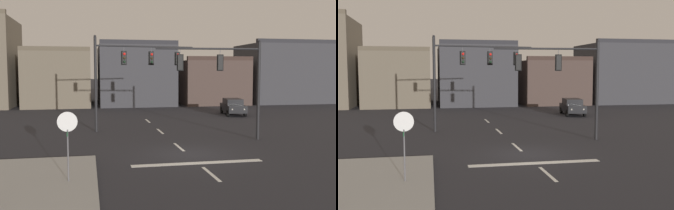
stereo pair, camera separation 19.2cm
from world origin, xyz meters
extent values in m
plane|color=#232328|center=(0.00, 0.00, 0.00)|extent=(400.00, 400.00, 0.00)
cube|color=gray|center=(-7.27, -4.00, 0.07)|extent=(5.00, 8.00, 0.15)
cube|color=silver|center=(0.00, -2.00, 0.00)|extent=(6.40, 0.50, 0.01)
cube|color=silver|center=(0.00, -4.00, 0.00)|extent=(0.16, 2.40, 0.01)
cube|color=silver|center=(0.00, 2.00, 0.00)|extent=(0.16, 2.40, 0.01)
cube|color=silver|center=(0.00, 8.00, 0.00)|extent=(0.16, 2.40, 0.01)
cube|color=silver|center=(0.00, 14.00, 0.00)|extent=(0.16, 2.40, 0.01)
cylinder|color=black|center=(5.52, 3.46, 3.09)|extent=(0.20, 0.20, 6.17)
cylinder|color=black|center=(2.26, 3.74, 5.74)|extent=(6.53, 0.69, 0.12)
sphere|color=black|center=(5.52, 3.46, 6.22)|extent=(0.18, 0.18, 0.18)
cylinder|color=#56565B|center=(3.01, 3.68, 5.51)|extent=(0.03, 0.03, 0.35)
cube|color=black|center=(3.01, 3.68, 4.88)|extent=(0.32, 0.27, 0.90)
sphere|color=red|center=(3.02, 3.81, 5.17)|extent=(0.20, 0.20, 0.20)
sphere|color=#2D2314|center=(3.02, 3.81, 4.88)|extent=(0.20, 0.20, 0.20)
sphere|color=black|center=(3.02, 3.81, 4.60)|extent=(0.20, 0.20, 0.20)
cube|color=black|center=(3.01, 3.66, 4.88)|extent=(0.42, 0.07, 1.02)
cylinder|color=#56565B|center=(0.50, 3.89, 5.51)|extent=(0.03, 0.03, 0.35)
cube|color=black|center=(0.50, 3.89, 4.88)|extent=(0.32, 0.27, 0.90)
sphere|color=red|center=(0.51, 4.02, 5.17)|extent=(0.20, 0.20, 0.20)
sphere|color=#2D2314|center=(0.51, 4.02, 4.88)|extent=(0.20, 0.20, 0.20)
sphere|color=black|center=(0.51, 4.02, 4.60)|extent=(0.20, 0.20, 0.20)
cube|color=black|center=(0.50, 3.87, 4.88)|extent=(0.42, 0.07, 1.02)
cylinder|color=black|center=(-4.54, 8.72, 3.39)|extent=(0.20, 0.20, 6.77)
cylinder|color=black|center=(-0.84, 9.24, 6.17)|extent=(7.42, 1.16, 0.12)
sphere|color=black|center=(-4.54, 8.72, 6.82)|extent=(0.18, 0.18, 0.18)
cylinder|color=#56565B|center=(-2.49, 9.01, 5.94)|extent=(0.03, 0.03, 0.35)
cube|color=black|center=(-2.49, 9.01, 5.31)|extent=(0.33, 0.28, 0.90)
sphere|color=red|center=(-2.47, 8.88, 5.60)|extent=(0.20, 0.20, 0.20)
sphere|color=#2D2314|center=(-2.47, 8.88, 5.31)|extent=(0.20, 0.20, 0.20)
sphere|color=black|center=(-2.47, 8.88, 5.03)|extent=(0.20, 0.20, 0.20)
cube|color=black|center=(-2.49, 9.03, 5.31)|extent=(0.42, 0.09, 1.02)
cylinder|color=#56565B|center=(-0.43, 9.30, 5.94)|extent=(0.03, 0.03, 0.35)
cube|color=black|center=(-0.43, 9.30, 5.31)|extent=(0.33, 0.28, 0.90)
sphere|color=red|center=(-0.41, 9.17, 5.60)|extent=(0.20, 0.20, 0.20)
sphere|color=#2D2314|center=(-0.41, 9.17, 5.31)|extent=(0.20, 0.20, 0.20)
sphere|color=black|center=(-0.41, 9.17, 5.03)|extent=(0.20, 0.20, 0.20)
cube|color=black|center=(-0.43, 9.32, 5.31)|extent=(0.42, 0.09, 1.02)
cylinder|color=#56565B|center=(1.63, 9.59, 5.94)|extent=(0.03, 0.03, 0.35)
cube|color=black|center=(1.63, 9.59, 5.31)|extent=(0.33, 0.28, 0.90)
sphere|color=red|center=(1.65, 9.46, 5.60)|extent=(0.20, 0.20, 0.20)
sphere|color=#2D2314|center=(1.65, 9.46, 5.31)|extent=(0.20, 0.20, 0.20)
sphere|color=black|center=(1.65, 9.46, 5.03)|extent=(0.20, 0.20, 0.20)
cube|color=black|center=(1.63, 9.61, 5.31)|extent=(0.42, 0.09, 1.02)
cylinder|color=#56565B|center=(-5.86, -4.43, 1.07)|extent=(0.06, 0.06, 2.15)
cylinder|color=white|center=(-5.86, -4.43, 2.45)|extent=(0.76, 0.03, 0.76)
cylinder|color=#B21414|center=(-5.86, -4.42, 2.45)|extent=(0.68, 0.03, 0.68)
cube|color=#19592D|center=(-5.86, -4.43, 2.00)|extent=(0.02, 0.64, 0.16)
cube|color=black|center=(9.08, 17.06, 0.70)|extent=(2.40, 4.61, 0.70)
cube|color=black|center=(9.10, 17.21, 1.33)|extent=(1.93, 2.66, 0.56)
cube|color=#2D3842|center=(9.00, 16.45, 1.31)|extent=(1.54, 0.46, 0.47)
cube|color=#2D3842|center=(9.27, 18.37, 1.31)|extent=(1.54, 0.43, 0.46)
cylinder|color=black|center=(9.72, 15.51, 0.32)|extent=(0.31, 0.66, 0.64)
cylinder|color=black|center=(8.04, 15.75, 0.32)|extent=(0.31, 0.66, 0.64)
cylinder|color=black|center=(10.13, 18.38, 0.32)|extent=(0.31, 0.66, 0.64)
cylinder|color=black|center=(8.44, 18.62, 0.32)|extent=(0.31, 0.66, 0.64)
sphere|color=silver|center=(9.35, 14.83, 0.75)|extent=(0.16, 0.16, 0.16)
sphere|color=silver|center=(8.21, 14.99, 0.75)|extent=(0.16, 0.16, 0.16)
cube|color=maroon|center=(9.39, 19.22, 0.78)|extent=(1.36, 0.23, 0.12)
cube|color=#665B4C|center=(-8.74, 32.89, 3.32)|extent=(7.89, 13.00, 6.65)
cube|color=brown|center=(-8.74, 26.69, 6.90)|extent=(7.89, 0.60, 0.50)
cube|color=#38383D|center=(0.96, 32.36, 3.77)|extent=(9.34, 11.93, 7.53)
cube|color=#2B2B30|center=(0.96, 26.69, 7.78)|extent=(9.34, 0.60, 0.50)
cube|color=#473833|center=(11.04, 30.47, 2.84)|extent=(8.46, 8.16, 5.69)
cube|color=#3A2B26|center=(11.04, 26.69, 5.94)|extent=(8.46, 0.60, 0.50)
cube|color=#38383D|center=(22.31, 30.60, 3.97)|extent=(12.90, 8.41, 7.94)
cube|color=#2B2B30|center=(22.31, 26.69, 8.19)|extent=(12.90, 0.60, 0.50)
camera|label=1|loc=(-5.05, -19.51, 4.37)|focal=41.58mm
camera|label=2|loc=(-4.86, -19.54, 4.37)|focal=41.58mm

